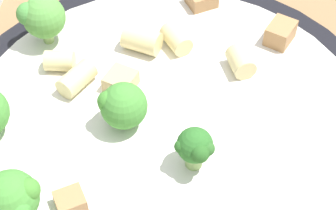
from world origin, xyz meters
The scene contains 14 objects.
ground_plane centered at (0.00, 0.00, 0.00)m, with size 2.00×2.00×0.00m, color #936D47.
pasta_bowl centered at (0.00, 0.00, 0.02)m, with size 0.30×0.30×0.03m.
broccoli_floret_0 centered at (0.11, 0.01, 0.05)m, with size 0.03×0.03×0.04m.
broccoli_floret_1 centered at (0.03, -0.11, 0.05)m, with size 0.03×0.03×0.04m.
broccoli_floret_2 centered at (0.01, 0.04, 0.05)m, with size 0.02×0.03×0.03m.
broccoli_floret_4 centered at (0.03, -0.01, 0.05)m, with size 0.03×0.03×0.03m.
rigatoni_0 centered at (-0.02, -0.06, 0.04)m, with size 0.02×0.02×0.03m, color beige.
rigatoni_1 centered at (0.04, -0.06, 0.04)m, with size 0.02×0.02×0.03m, color beige.
rigatoni_2 centered at (-0.07, -0.01, 0.04)m, with size 0.02×0.02×0.02m, color beige.
rigatoni_3 centered at (0.04, -0.08, 0.04)m, with size 0.01×0.01×0.02m, color beige.
rigatoni_4 centered at (-0.04, -0.05, 0.04)m, with size 0.02×0.02×0.02m, color beige.
chicken_chunk_0 centered at (0.01, -0.04, 0.04)m, with size 0.02×0.02×0.01m, color tan.
chicken_chunk_1 centered at (0.09, 0.02, 0.04)m, with size 0.02×0.02×0.01m, color #A87A4C.
chicken_chunk_3 centered at (-0.11, -0.01, 0.04)m, with size 0.02×0.02×0.02m, color #A87A4C.
Camera 1 is at (0.14, 0.20, 0.31)m, focal length 60.00 mm.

